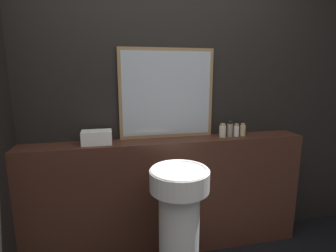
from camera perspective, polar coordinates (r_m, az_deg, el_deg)
The scene contains 9 objects.
wall_back at distance 2.16m, azimuth -0.68°, elevation 5.36°, with size 8.00×0.06×2.50m.
vanity_counter at distance 2.24m, azimuth 0.18°, elevation -15.04°, with size 2.26×0.23×0.96m.
pedestal_sink at distance 1.84m, azimuth 2.43°, elevation -20.49°, with size 0.38×0.38×0.89m.
mirror at distance 2.10m, azimuth -0.26°, elevation 7.03°, with size 0.76×0.03×0.71m.
towel_stack at distance 2.01m, azimuth -15.25°, elevation -2.40°, with size 0.22×0.13×0.10m.
shampoo_bottle at distance 2.20m, azimuth 11.79°, elevation -1.01°, with size 0.06×0.06×0.11m.
conditioner_bottle at distance 2.23m, azimuth 13.30°, elevation -0.72°, with size 0.05×0.05×0.13m.
lotion_bottle at distance 2.25m, azimuth 14.63°, elevation -0.92°, with size 0.05×0.05×0.11m.
body_wash_bottle at distance 2.28m, azimuth 15.95°, elevation -0.84°, with size 0.05×0.05×0.11m.
Camera 1 is at (-0.45, -0.52, 1.48)m, focal length 28.00 mm.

